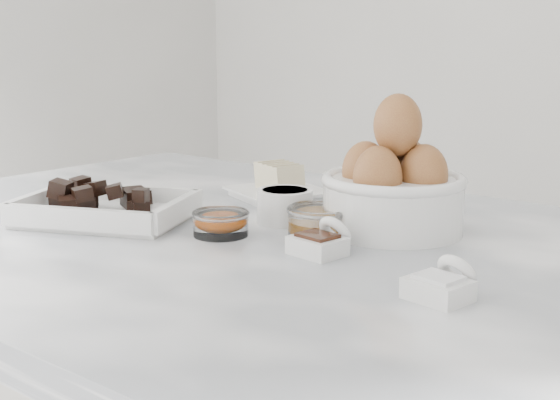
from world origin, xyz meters
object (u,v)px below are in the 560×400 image
(sugar_ramekin, at_px, (285,204))
(egg_bowl, at_px, (394,188))
(butter_plate, at_px, (277,185))
(zest_bowl, at_px, (221,222))
(chocolate_dish, at_px, (106,204))
(salt_spoon, at_px, (443,284))
(honey_bowl, at_px, (321,221))
(vanilla_spoon, at_px, (322,241))

(sugar_ramekin, distance_m, egg_bowl, 0.15)
(butter_plate, distance_m, zest_bowl, 0.24)
(chocolate_dish, xyz_separation_m, salt_spoon, (0.50, 0.00, -0.01))
(honey_bowl, bearing_deg, vanilla_spoon, -52.77)
(chocolate_dish, relative_size, zest_bowl, 3.68)
(chocolate_dish, height_order, sugar_ramekin, chocolate_dish)
(honey_bowl, xyz_separation_m, vanilla_spoon, (0.05, -0.06, -0.00))
(egg_bowl, relative_size, honey_bowl, 2.11)
(butter_plate, height_order, vanilla_spoon, butter_plate)
(sugar_ramekin, height_order, salt_spoon, sugar_ramekin)
(vanilla_spoon, bearing_deg, salt_spoon, -15.78)
(butter_plate, distance_m, honey_bowl, 0.24)
(butter_plate, bearing_deg, salt_spoon, -31.62)
(butter_plate, bearing_deg, zest_bowl, -67.38)
(butter_plate, relative_size, zest_bowl, 2.33)
(zest_bowl, relative_size, vanilla_spoon, 0.96)
(honey_bowl, xyz_separation_m, zest_bowl, (-0.10, -0.08, -0.00))
(sugar_ramekin, height_order, zest_bowl, sugar_ramekin)
(chocolate_dish, relative_size, egg_bowl, 1.46)
(sugar_ramekin, distance_m, honey_bowl, 0.08)
(chocolate_dish, height_order, egg_bowl, egg_bowl)
(chocolate_dish, xyz_separation_m, sugar_ramekin, (0.19, 0.15, 0.00))
(zest_bowl, height_order, vanilla_spoon, vanilla_spoon)
(sugar_ramekin, bearing_deg, chocolate_dish, -142.64)
(zest_bowl, bearing_deg, honey_bowl, 38.72)
(egg_bowl, bearing_deg, sugar_ramekin, -160.72)
(butter_plate, height_order, honey_bowl, butter_plate)
(sugar_ramekin, distance_m, salt_spoon, 0.34)
(salt_spoon, bearing_deg, egg_bowl, 132.10)
(zest_bowl, bearing_deg, sugar_ramekin, 80.52)
(butter_plate, bearing_deg, sugar_ramekin, -46.54)
(butter_plate, xyz_separation_m, vanilla_spoon, (0.24, -0.21, -0.01))
(egg_bowl, distance_m, zest_bowl, 0.22)
(chocolate_dish, distance_m, egg_bowl, 0.38)
(honey_bowl, distance_m, zest_bowl, 0.13)
(chocolate_dish, xyz_separation_m, honey_bowl, (0.27, 0.12, -0.00))
(honey_bowl, xyz_separation_m, salt_spoon, (0.23, -0.12, -0.01))
(butter_plate, bearing_deg, chocolate_dish, -107.41)
(zest_bowl, xyz_separation_m, salt_spoon, (0.33, -0.04, -0.00))
(butter_plate, distance_m, egg_bowl, 0.26)
(salt_spoon, bearing_deg, butter_plate, 148.38)
(honey_bowl, bearing_deg, sugar_ramekin, 161.47)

